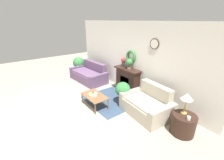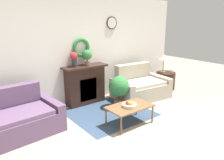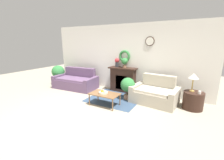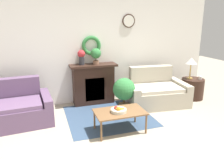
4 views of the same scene
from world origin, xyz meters
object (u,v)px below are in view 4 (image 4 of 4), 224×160
fruit_bowl (119,110)px  couch_left (2,111)px  vase_on_mantel_left (81,56)px  table_lamp (191,62)px  coffee_table (120,113)px  side_table_by_loveseat (192,88)px  mug (200,78)px  loveseat_right (155,92)px  fireplace (93,84)px  potted_plant_floor_by_loveseat (124,91)px  potted_plant_on_mantel (96,54)px

fruit_bowl → couch_left: bearing=153.9°
vase_on_mantel_left → table_lamp: bearing=-8.8°
coffee_table → vase_on_mantel_left: bearing=103.8°
fruit_bowl → side_table_by_loveseat: side_table_by_loveseat is taller
fruit_bowl → mug: bearing=21.1°
couch_left → table_lamp: table_lamp is taller
loveseat_right → coffee_table: size_ratio=1.65×
fireplace → couch_left: fireplace is taller
fireplace → potted_plant_floor_by_loveseat: bearing=-53.1°
loveseat_right → fruit_bowl: loveseat_right is taller
couch_left → side_table_by_loveseat: bearing=-3.1°
table_lamp → mug: size_ratio=6.47×
fireplace → vase_on_mantel_left: size_ratio=3.18×
mug → coffee_table: bearing=-159.2°
coffee_table → mug: size_ratio=10.89×
potted_plant_on_mantel → coffee_table: bearing=-88.4°
fruit_bowl → side_table_by_loveseat: size_ratio=0.49×
vase_on_mantel_left → potted_plant_floor_by_loveseat: vase_on_mantel_left is taller
loveseat_right → potted_plant_floor_by_loveseat: (-0.92, -0.20, 0.19)m
coffee_table → side_table_by_loveseat: size_ratio=1.60×
potted_plant_on_mantel → fruit_bowl: bearing=-89.8°
side_table_by_loveseat → table_lamp: bearing=141.3°
loveseat_right → vase_on_mantel_left: bearing=168.8°
couch_left → potted_plant_on_mantel: size_ratio=4.98×
loveseat_right → mug: size_ratio=18.00×
mug → potted_plant_on_mantel: potted_plant_on_mantel is taller
vase_on_mantel_left → loveseat_right: bearing=-16.9°
vase_on_mantel_left → fireplace: bearing=-1.2°
couch_left → vase_on_mantel_left: (1.74, 0.60, 0.92)m
fruit_bowl → vase_on_mantel_left: 1.83m
loveseat_right → couch_left: bearing=-173.2°
table_lamp → potted_plant_on_mantel: (-2.46, 0.41, 0.25)m
vase_on_mantel_left → couch_left: bearing=-161.1°
side_table_by_loveseat → mug: (0.13, -0.10, 0.31)m
vase_on_mantel_left → potted_plant_floor_by_loveseat: bearing=-41.6°
loveseat_right → fireplace: bearing=166.0°
coffee_table → side_table_by_loveseat: (2.49, 1.10, -0.10)m
couch_left → potted_plant_floor_by_loveseat: size_ratio=2.47×
table_lamp → mug: table_lamp is taller
couch_left → potted_plant_on_mantel: (2.09, 0.58, 0.95)m
loveseat_right → coffee_table: 1.71m
table_lamp → coffee_table: bearing=-154.4°
fireplace → table_lamp: 2.62m
fruit_bowl → mug: (2.66, 1.03, 0.14)m
coffee_table → potted_plant_on_mantel: bearing=91.6°
fruit_bowl → potted_plant_on_mantel: (-0.01, 1.61, 0.80)m
loveseat_right → fruit_bowl: 1.77m
fireplace → couch_left: bearing=-163.7°
coffee_table → mug: 2.82m
vase_on_mantel_left → coffee_table: bearing=-76.2°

